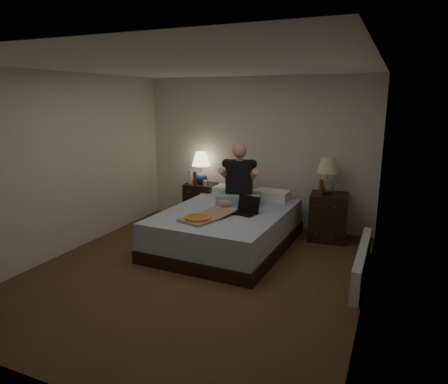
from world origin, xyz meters
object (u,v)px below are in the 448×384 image
at_px(person, 239,174).
at_px(radiator, 362,262).
at_px(laptop, 244,206).
at_px(beer_bottle_left, 195,179).
at_px(lamp_right, 327,175).
at_px(bed, 227,228).
at_px(water_bottle, 190,177).
at_px(soda_can, 205,183).
at_px(pizza_box, 198,218).
at_px(lamp_left, 201,168).
at_px(nightstand_left, 201,202).
at_px(beer_bottle_right, 321,187).
at_px(nightstand_right, 328,217).

distance_m(person, radiator, 2.21).
bearing_deg(laptop, beer_bottle_left, 155.20).
bearing_deg(lamp_right, person, -157.19).
xyz_separation_m(bed, water_bottle, (-1.11, 0.95, 0.52)).
bearing_deg(person, radiator, -36.37).
distance_m(soda_can, pizza_box, 1.65).
height_order(lamp_right, soda_can, lamp_right).
bearing_deg(radiator, water_bottle, 157.28).
height_order(lamp_right, beer_bottle_left, lamp_right).
bearing_deg(lamp_left, water_bottle, -149.83).
height_order(nightstand_left, beer_bottle_right, beer_bottle_right).
bearing_deg(nightstand_right, nightstand_left, 170.52).
height_order(nightstand_right, beer_bottle_right, beer_bottle_right).
xyz_separation_m(nightstand_right, laptop, (-1.02, -0.96, 0.31)).
xyz_separation_m(soda_can, person, (0.81, -0.46, 0.30)).
distance_m(nightstand_right, laptop, 1.44).
bearing_deg(beer_bottle_right, lamp_right, 69.13).
bearing_deg(nightstand_left, lamp_right, -5.83).
bearing_deg(lamp_left, nightstand_right, -3.77).
relative_size(lamp_left, radiator, 0.35).
bearing_deg(bed, beer_bottle_left, 139.97).
height_order(beer_bottle_right, pizza_box, beer_bottle_right).
bearing_deg(radiator, beer_bottle_right, 123.05).
height_order(bed, soda_can, soda_can).
xyz_separation_m(nightstand_left, radiator, (2.88, -1.37, -0.13)).
bearing_deg(water_bottle, person, -25.04).
xyz_separation_m(soda_can, laptop, (1.09, -0.95, -0.05)).
height_order(lamp_right, pizza_box, lamp_right).
bearing_deg(radiator, bed, 170.41).
relative_size(nightstand_right, beer_bottle_left, 3.15).
bearing_deg(person, nightstand_left, 132.12).
bearing_deg(laptop, pizza_box, -116.47).
bearing_deg(lamp_right, lamp_left, 177.25).
distance_m(nightstand_left, radiator, 3.19).
bearing_deg(lamp_left, person, -33.09).
height_order(water_bottle, soda_can, water_bottle).
height_order(water_bottle, pizza_box, water_bottle).
xyz_separation_m(lamp_left, person, (0.96, -0.63, 0.07)).
relative_size(bed, beer_bottle_left, 9.58).
bearing_deg(radiator, nightstand_right, 116.60).
distance_m(water_bottle, pizza_box, 1.86).
xyz_separation_m(water_bottle, radiator, (3.04, -1.27, -0.59)).
height_order(water_bottle, person, person).
distance_m(nightstand_right, water_bottle, 2.47).
xyz_separation_m(soda_can, pizza_box, (0.64, -1.52, -0.13)).
relative_size(beer_bottle_left, radiator, 0.14).
distance_m(nightstand_right, lamp_left, 2.34).
distance_m(beer_bottle_left, person, 1.13).
relative_size(water_bottle, soda_can, 2.50).
relative_size(nightstand_left, beer_bottle_left, 2.91).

